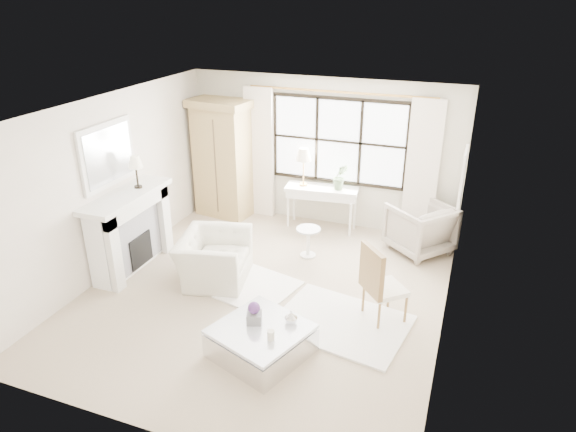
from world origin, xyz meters
name	(u,v)px	position (x,y,z in m)	size (l,w,h in m)	color
floor	(264,293)	(0.00, 0.00, 0.00)	(5.50, 5.50, 0.00)	tan
ceiling	(260,109)	(0.00, 0.00, 2.70)	(5.50, 5.50, 0.00)	white
wall_back	(322,153)	(0.00, 2.75, 1.35)	(5.00, 5.00, 0.00)	beige
wall_front	(142,322)	(0.00, -2.75, 1.35)	(5.00, 5.00, 0.00)	beige
wall_left	(110,186)	(-2.50, 0.00, 1.35)	(5.50, 5.50, 0.00)	silver
wall_right	(455,237)	(2.50, 0.00, 1.35)	(5.50, 5.50, 0.00)	white
window_pane	(338,141)	(0.30, 2.73, 1.60)	(2.40, 0.02, 1.50)	white
window_frame	(338,141)	(0.30, 2.72, 1.60)	(2.50, 0.04, 1.50)	black
curtain_rod	(340,92)	(0.30, 2.67, 2.47)	(0.04, 0.04, 3.30)	#AE7E3C
curtain_left	(259,153)	(-1.20, 2.65, 1.24)	(0.55, 0.10, 2.47)	white
curtain_right	(422,172)	(1.80, 2.65, 1.24)	(0.55, 0.10, 2.47)	white
fireplace	(129,230)	(-2.27, 0.00, 0.65)	(0.58, 1.66, 1.26)	white
mirror_frame	(107,155)	(-2.47, 0.00, 1.84)	(0.05, 1.15, 0.95)	white
mirror_glass	(109,155)	(-2.44, 0.00, 1.84)	(0.02, 1.00, 0.80)	silver
art_frame	(463,177)	(2.47, 1.70, 1.55)	(0.04, 0.62, 0.82)	silver
art_canvas	(461,176)	(2.45, 1.70, 1.55)	(0.01, 0.52, 0.72)	beige
mantel_lamp	(135,163)	(-2.21, 0.27, 1.65)	(0.22, 0.22, 0.51)	black
armoire	(223,158)	(-1.85, 2.41, 1.14)	(1.20, 0.84, 2.24)	tan
console_table	(321,208)	(0.10, 2.44, 0.40)	(1.34, 0.59, 0.80)	white
console_lamp	(304,156)	(-0.25, 2.43, 1.36)	(0.28, 0.28, 0.69)	#B7863F
orchid_plant	(340,177)	(0.43, 2.45, 1.04)	(0.26, 0.21, 0.47)	#5E7B52
side_table	(308,238)	(0.23, 1.31, 0.33)	(0.40, 0.40, 0.51)	white
rug_left	(243,283)	(-0.41, 0.12, 0.01)	(1.54, 1.09, 0.03)	white
rug_right	(341,323)	(1.25, -0.32, 0.02)	(1.68, 1.26, 0.03)	white
club_armchair	(214,258)	(-0.87, 0.11, 0.36)	(1.11, 0.97, 0.72)	beige
wingback_chair	(420,228)	(1.91, 2.15, 0.42)	(0.90, 0.92, 0.84)	#A29789
french_chair	(383,299)	(1.72, -0.02, 0.31)	(0.68, 0.68, 1.08)	olive
coffee_table	(261,341)	(0.49, -1.25, 0.18)	(1.28, 1.28, 0.38)	silver
planter_box	(254,318)	(0.37, -1.18, 0.45)	(0.18, 0.18, 0.13)	slate
planter_flowers	(254,308)	(0.37, -1.18, 0.59)	(0.15, 0.15, 0.15)	#542C6E
pillar_candle	(271,335)	(0.69, -1.42, 0.44)	(0.09, 0.09, 0.12)	beige
coffee_vase	(291,317)	(0.79, -1.03, 0.46)	(0.16, 0.16, 0.16)	silver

